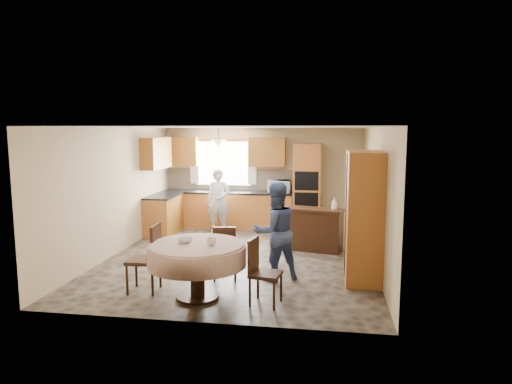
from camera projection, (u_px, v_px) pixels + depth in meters
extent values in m
cube|color=brown|center=(240.00, 258.00, 8.80)|extent=(5.00, 6.00, 0.01)
cube|color=white|center=(240.00, 127.00, 8.46)|extent=(5.00, 6.00, 0.01)
cube|color=tan|center=(262.00, 177.00, 11.56)|extent=(5.00, 0.02, 2.50)
cube|color=tan|center=(195.00, 227.00, 5.69)|extent=(5.00, 0.02, 2.50)
cube|color=tan|center=(116.00, 191.00, 9.01)|extent=(0.02, 6.00, 2.50)
cube|color=tan|center=(376.00, 197.00, 8.25)|extent=(0.02, 6.00, 2.50)
cube|color=white|center=(223.00, 163.00, 11.65)|extent=(1.40, 0.03, 1.10)
cube|color=white|center=(194.00, 161.00, 11.71)|extent=(0.22, 0.02, 1.15)
cube|color=white|center=(252.00, 162.00, 11.48)|extent=(0.22, 0.02, 1.15)
cube|color=#CD6E36|center=(227.00, 210.00, 11.51)|extent=(3.30, 0.60, 0.88)
cube|color=black|center=(227.00, 192.00, 11.45)|extent=(3.30, 0.64, 0.04)
cube|color=#CD6E36|center=(163.00, 215.00, 10.83)|extent=(0.60, 1.20, 0.88)
cube|color=black|center=(163.00, 196.00, 10.77)|extent=(0.64, 1.20, 0.04)
cube|color=tan|center=(229.00, 180.00, 11.69)|extent=(3.30, 0.02, 0.55)
cube|color=#A46E29|center=(182.00, 151.00, 11.62)|extent=(0.85, 0.33, 0.72)
cube|color=#A46E29|center=(267.00, 152.00, 11.29)|extent=(0.90, 0.33, 0.72)
cube|color=#A46E29|center=(156.00, 153.00, 10.65)|extent=(0.33, 1.20, 0.72)
cube|color=#CD6E36|center=(307.00, 187.00, 11.11)|extent=(0.66, 0.62, 2.12)
cube|color=black|center=(307.00, 181.00, 10.78)|extent=(0.56, 0.01, 0.45)
cube|color=black|center=(306.00, 202.00, 10.85)|extent=(0.56, 0.01, 0.45)
cone|color=beige|center=(219.00, 143.00, 11.11)|extent=(0.36, 0.36, 0.18)
cube|color=#3B2210|center=(315.00, 231.00, 9.30)|extent=(1.22, 0.73, 0.81)
cube|color=black|center=(356.00, 243.00, 8.89)|extent=(0.43, 0.35, 0.51)
cube|color=#CD6E36|center=(363.00, 216.00, 7.42)|extent=(0.55, 1.11, 2.11)
cylinder|color=#3B2210|center=(197.00, 273.00, 6.66)|extent=(0.21, 0.21, 0.75)
cylinder|color=#3B2210|center=(198.00, 296.00, 6.71)|extent=(0.63, 0.63, 0.04)
cylinder|color=beige|center=(197.00, 245.00, 6.60)|extent=(1.37, 1.37, 0.05)
cylinder|color=beige|center=(197.00, 255.00, 6.62)|extent=(1.43, 1.43, 0.30)
cube|color=#3B2210|center=(144.00, 260.00, 6.92)|extent=(0.48, 0.48, 0.05)
cube|color=#3B2210|center=(156.00, 242.00, 6.86)|extent=(0.07, 0.43, 0.54)
cylinder|color=#3B2210|center=(127.00, 280.00, 6.79)|extent=(0.04, 0.04, 0.46)
cylinder|color=#3B2210|center=(151.00, 281.00, 6.74)|extent=(0.04, 0.04, 0.46)
cylinder|color=#3B2210|center=(137.00, 272.00, 7.17)|extent=(0.04, 0.04, 0.46)
cylinder|color=#3B2210|center=(161.00, 273.00, 7.11)|extent=(0.04, 0.04, 0.46)
cube|color=#3B2210|center=(225.00, 254.00, 7.53)|extent=(0.45, 0.45, 0.05)
cube|color=#3B2210|center=(224.00, 241.00, 7.32)|extent=(0.38, 0.10, 0.47)
cylinder|color=#3B2210|center=(213.00, 269.00, 7.42)|extent=(0.03, 0.03, 0.40)
cylinder|color=#3B2210|center=(233.00, 270.00, 7.37)|extent=(0.03, 0.03, 0.40)
cylinder|color=#3B2210|center=(218.00, 263.00, 7.76)|extent=(0.03, 0.03, 0.40)
cylinder|color=#3B2210|center=(237.00, 264.00, 7.70)|extent=(0.03, 0.03, 0.40)
cube|color=#3B2210|center=(266.00, 274.00, 6.40)|extent=(0.48, 0.48, 0.05)
cube|color=#3B2210|center=(253.00, 255.00, 6.43)|extent=(0.11, 0.39, 0.49)
cylinder|color=#3B2210|center=(251.00, 294.00, 6.29)|extent=(0.04, 0.04, 0.42)
cylinder|color=#3B2210|center=(277.00, 295.00, 6.24)|extent=(0.04, 0.04, 0.42)
cylinder|color=#3B2210|center=(255.00, 285.00, 6.63)|extent=(0.04, 0.04, 0.42)
cylinder|color=#3B2210|center=(279.00, 286.00, 6.58)|extent=(0.04, 0.04, 0.42)
cube|color=gold|center=(372.00, 168.00, 8.65)|extent=(0.05, 0.53, 0.44)
cube|color=#A7B8C3|center=(371.00, 168.00, 8.66)|extent=(0.01, 0.44, 0.35)
imported|color=silver|center=(279.00, 186.00, 11.18)|extent=(0.57, 0.41, 0.31)
imported|color=silver|center=(219.00, 201.00, 10.80)|extent=(0.59, 0.42, 1.54)
imported|color=#394C7E|center=(275.00, 231.00, 7.44)|extent=(0.98, 0.92, 1.61)
imported|color=#B2B2B2|center=(306.00, 210.00, 9.27)|extent=(0.28, 0.28, 0.05)
imported|color=silver|center=(334.00, 205.00, 9.17)|extent=(0.11, 0.11, 0.28)
imported|color=#B2B2B2|center=(212.00, 242.00, 6.50)|extent=(0.16, 0.16, 0.10)
imported|color=#B2B2B2|center=(185.00, 240.00, 6.65)|extent=(0.25, 0.25, 0.07)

